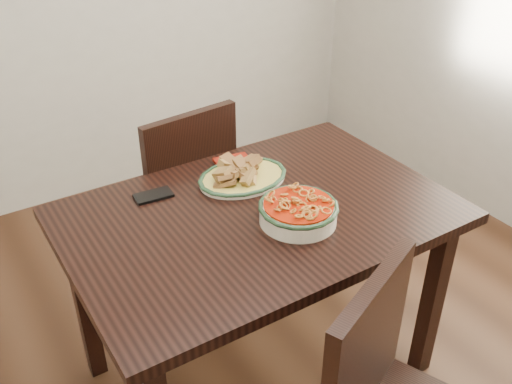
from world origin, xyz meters
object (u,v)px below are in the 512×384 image
chair_far (181,189)px  fish_plate (243,169)px  dining_table (259,233)px  smartphone (153,195)px  noodle_bowl (298,210)px

chair_far → fish_plate: bearing=90.2°
dining_table → fish_plate: size_ratio=3.86×
dining_table → smartphone: 0.38m
noodle_bowl → smartphone: size_ratio=2.01×
chair_far → noodle_bowl: chair_far is taller
dining_table → chair_far: bearing=89.5°
dining_table → chair_far: (0.01, 0.64, -0.16)m
dining_table → noodle_bowl: noodle_bowl is taller
dining_table → chair_far: size_ratio=1.41×
dining_table → noodle_bowl: size_ratio=4.89×
chair_far → fish_plate: chair_far is taller
chair_far → noodle_bowl: bearing=88.6°
dining_table → noodle_bowl: bearing=-59.4°
fish_plate → smartphone: (-0.32, 0.07, -0.04)m
chair_far → dining_table: bearing=83.2°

